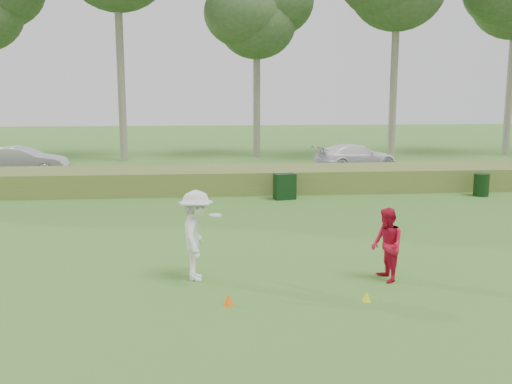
{
  "coord_description": "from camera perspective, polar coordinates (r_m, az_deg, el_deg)",
  "views": [
    {
      "loc": [
        -1.44,
        -11.04,
        3.92
      ],
      "look_at": [
        0.0,
        4.0,
        1.3
      ],
      "focal_mm": 40.0,
      "sensor_mm": 36.0,
      "label": 1
    }
  ],
  "objects": [
    {
      "name": "ground",
      "position": [
        11.81,
        1.87,
        -9.56
      ],
      "size": [
        120.0,
        120.0,
        0.0
      ],
      "primitive_type": "plane",
      "color": "#387025",
      "rests_on": "ground"
    },
    {
      "name": "tree_4",
      "position": [
        36.01,
        0.07,
        17.29
      ],
      "size": [
        6.24,
        6.24,
        11.5
      ],
      "color": "gray",
      "rests_on": "ground"
    },
    {
      "name": "car_right",
      "position": [
        29.97,
        9.95,
        3.52
      ],
      "size": [
        4.73,
        2.88,
        1.28
      ],
      "primitive_type": "imported",
      "rotation": [
        0.0,
        0.0,
        1.83
      ],
      "color": "white",
      "rests_on": "park_road"
    },
    {
      "name": "cone_orange",
      "position": [
        10.87,
        -2.77,
        -10.65
      ],
      "size": [
        0.21,
        0.21,
        0.23
      ],
      "primitive_type": "cone",
      "color": "#FF660D",
      "rests_on": "ground"
    },
    {
      "name": "player_white",
      "position": [
        12.13,
        -5.98,
        -4.34
      ],
      "size": [
        0.92,
        1.27,
        1.92
      ],
      "rotation": [
        0.0,
        0.0,
        1.53
      ],
      "color": "white",
      "rests_on": "ground"
    },
    {
      "name": "player_red",
      "position": [
        12.33,
        12.96,
        -5.18
      ],
      "size": [
        0.65,
        0.8,
        1.56
      ],
      "primitive_type": "imported",
      "rotation": [
        0.0,
        0.0,
        -1.49
      ],
      "color": "red",
      "rests_on": "ground"
    },
    {
      "name": "utility_cabinet",
      "position": [
        21.35,
        2.88,
        0.56
      ],
      "size": [
        0.86,
        0.64,
        0.97
      ],
      "primitive_type": "cube",
      "rotation": [
        0.0,
        0.0,
        0.21
      ],
      "color": "black",
      "rests_on": "ground"
    },
    {
      "name": "park_road",
      "position": [
        28.35,
        -2.5,
        1.94
      ],
      "size": [
        80.0,
        6.0,
        0.06
      ],
      "primitive_type": "cube",
      "color": "#2D2D2D",
      "rests_on": "ground"
    },
    {
      "name": "reed_strip",
      "position": [
        23.35,
        -1.87,
        1.28
      ],
      "size": [
        80.0,
        3.0,
        0.9
      ],
      "primitive_type": "cube",
      "color": "#596D2B",
      "rests_on": "ground"
    },
    {
      "name": "cone_yellow",
      "position": [
        11.25,
        10.98,
        -10.22
      ],
      "size": [
        0.17,
        0.17,
        0.19
      ],
      "primitive_type": "cone",
      "color": "yellow",
      "rests_on": "ground"
    },
    {
      "name": "car_mid",
      "position": [
        29.17,
        -22.38,
        2.86
      ],
      "size": [
        4.22,
        1.55,
        1.38
      ],
      "primitive_type": "imported",
      "rotation": [
        0.0,
        0.0,
        1.59
      ],
      "color": "silver",
      "rests_on": "park_road"
    },
    {
      "name": "trash_bin",
      "position": [
        23.67,
        21.6,
        0.68
      ],
      "size": [
        0.63,
        0.63,
        0.87
      ],
      "primitive_type": "cylinder",
      "rotation": [
        0.0,
        0.0,
        0.1
      ],
      "color": "black",
      "rests_on": "ground"
    }
  ]
}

